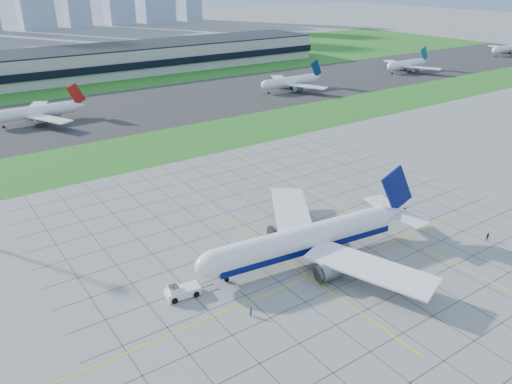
% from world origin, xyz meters
% --- Properties ---
extents(ground, '(1400.00, 1400.00, 0.00)m').
position_xyz_m(ground, '(0.00, 0.00, 0.00)').
color(ground, gray).
rests_on(ground, ground).
extents(grass_median, '(700.00, 35.00, 0.04)m').
position_xyz_m(grass_median, '(0.00, 90.00, 0.02)').
color(grass_median, '#237722').
rests_on(grass_median, ground).
extents(asphalt_taxiway, '(700.00, 75.00, 0.04)m').
position_xyz_m(asphalt_taxiway, '(0.00, 145.00, 0.03)').
color(asphalt_taxiway, '#383838').
rests_on(asphalt_taxiway, ground).
extents(grass_far, '(700.00, 145.00, 0.04)m').
position_xyz_m(grass_far, '(0.00, 255.00, 0.02)').
color(grass_far, '#237722').
rests_on(grass_far, ground).
extents(apron_markings, '(120.00, 130.00, 0.03)m').
position_xyz_m(apron_markings, '(0.43, 11.09, 0.02)').
color(apron_markings, '#474744').
rests_on(apron_markings, ground).
extents(terminal, '(260.00, 43.00, 15.80)m').
position_xyz_m(terminal, '(40.00, 229.87, 7.89)').
color(terminal, '#B7B7B2').
rests_on(terminal, ground).
extents(airliner, '(53.54, 53.95, 16.88)m').
position_xyz_m(airliner, '(-5.95, 3.76, 4.62)').
color(airliner, white).
rests_on(airliner, ground).
extents(pushback_tug, '(9.47, 3.92, 2.60)m').
position_xyz_m(pushback_tug, '(-33.94, 6.62, 1.16)').
color(pushback_tug, white).
rests_on(pushback_tug, ground).
extents(crew_near, '(0.76, 0.72, 1.76)m').
position_xyz_m(crew_near, '(-26.49, -5.59, 0.88)').
color(crew_near, black).
rests_on(crew_near, ground).
extents(crew_far, '(1.19, 1.19, 1.95)m').
position_xyz_m(crew_far, '(32.53, -13.92, 0.98)').
color(crew_far, black).
rests_on(crew_far, ground).
extents(distant_jet_1, '(34.68, 42.66, 14.08)m').
position_xyz_m(distant_jet_1, '(-26.61, 145.23, 4.48)').
color(distant_jet_1, white).
rests_on(distant_jet_1, ground).
extents(distant_jet_2, '(36.17, 42.66, 14.08)m').
position_xyz_m(distant_jet_2, '(93.66, 134.02, 4.48)').
color(distant_jet_2, white).
rests_on(distant_jet_2, ground).
extents(distant_jet_3, '(33.09, 42.66, 14.08)m').
position_xyz_m(distant_jet_3, '(183.59, 134.42, 4.48)').
color(distant_jet_3, white).
rests_on(distant_jet_3, ground).
extents(distant_jet_4, '(47.14, 42.66, 14.08)m').
position_xyz_m(distant_jet_4, '(302.22, 136.71, 4.49)').
color(distant_jet_4, white).
rests_on(distant_jet_4, ground).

